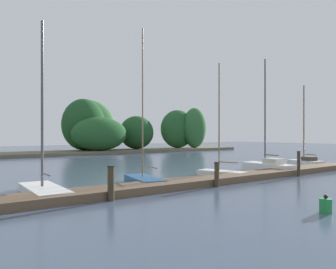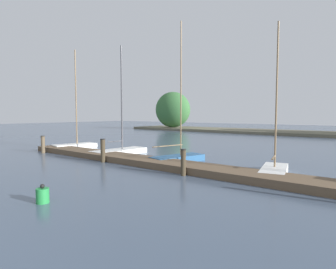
% 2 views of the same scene
% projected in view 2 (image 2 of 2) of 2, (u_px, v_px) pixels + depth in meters
% --- Properties ---
extents(dock_pier, '(28.75, 1.80, 0.35)m').
position_uv_depth(dock_pier, '(204.00, 169.00, 13.89)').
color(dock_pier, brown).
rests_on(dock_pier, ground).
extents(sailboat_0, '(1.67, 3.67, 7.95)m').
position_uv_depth(sailboat_0, '(76.00, 145.00, 23.37)').
color(sailboat_0, white).
rests_on(sailboat_0, ground).
extents(sailboat_1, '(1.62, 4.50, 7.60)m').
position_uv_depth(sailboat_1, '(121.00, 149.00, 20.41)').
color(sailboat_1, white).
rests_on(sailboat_1, ground).
extents(sailboat_2, '(1.98, 3.76, 8.24)m').
position_uv_depth(sailboat_2, '(179.00, 157.00, 17.16)').
color(sailboat_2, '#285684').
rests_on(sailboat_2, ground).
extents(sailboat_3, '(1.75, 3.35, 7.09)m').
position_uv_depth(sailboat_3, '(274.00, 168.00, 13.52)').
color(sailboat_3, white).
rests_on(sailboat_3, ground).
extents(mooring_piling_0, '(0.31, 0.31, 1.27)m').
position_uv_depth(mooring_piling_0, '(43.00, 144.00, 20.92)').
color(mooring_piling_0, brown).
rests_on(mooring_piling_0, ground).
extents(mooring_piling_1, '(0.31, 0.31, 1.39)m').
position_uv_depth(mooring_piling_1, '(103.00, 150.00, 16.98)').
color(mooring_piling_1, '#3D3323').
rests_on(mooring_piling_1, ground).
extents(mooring_piling_2, '(0.27, 0.27, 1.24)m').
position_uv_depth(mooring_piling_2, '(183.00, 162.00, 13.29)').
color(mooring_piling_2, '#3D3323').
rests_on(mooring_piling_2, ground).
extents(channel_buoy_1, '(0.41, 0.41, 0.62)m').
position_uv_depth(channel_buoy_1, '(43.00, 195.00, 9.23)').
color(channel_buoy_1, '#23843D').
rests_on(channel_buoy_1, ground).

